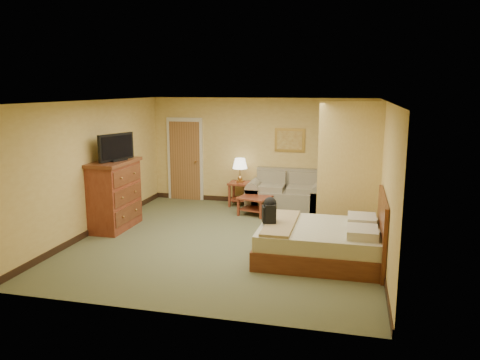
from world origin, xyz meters
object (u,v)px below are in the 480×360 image
(coffee_table, at_px, (255,202))
(dresser, at_px, (114,194))
(bed, at_px, (325,242))
(loveseat, at_px, (286,196))

(coffee_table, bearing_deg, dresser, -146.54)
(dresser, bearing_deg, bed, -10.68)
(coffee_table, height_order, dresser, dresser)
(bed, bearing_deg, coffee_table, 124.38)
(loveseat, relative_size, coffee_table, 2.31)
(coffee_table, xyz_separation_m, dresser, (-2.57, -1.70, 0.41))
(loveseat, height_order, coffee_table, loveseat)
(coffee_table, height_order, bed, bed)
(loveseat, height_order, dresser, dresser)
(coffee_table, distance_m, dresser, 3.11)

